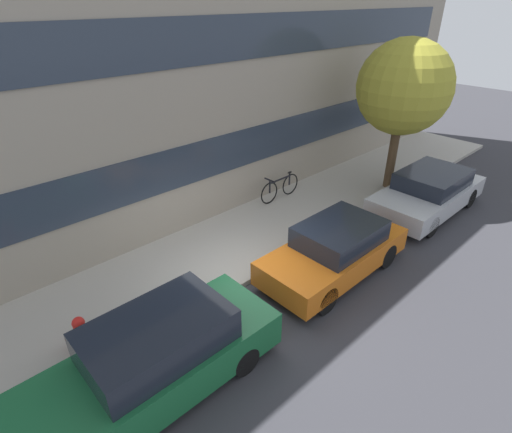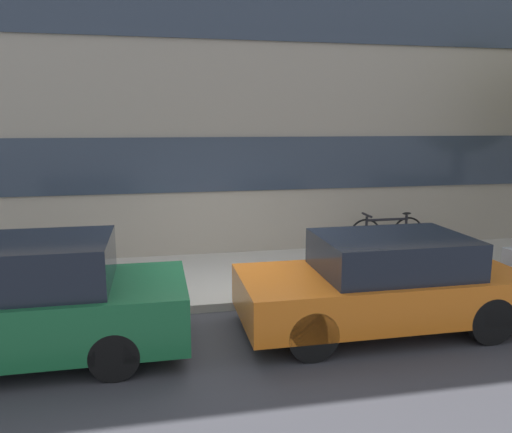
# 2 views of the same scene
# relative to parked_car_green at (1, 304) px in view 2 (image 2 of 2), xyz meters

# --- Properties ---
(ground_plane) EXTENTS (56.00, 56.00, 0.00)m
(ground_plane) POSITION_rel_parked_car_green_xyz_m (3.02, 1.05, -0.71)
(ground_plane) COLOR #333338
(sidewalk_strip) EXTENTS (28.00, 2.99, 0.13)m
(sidewalk_strip) POSITION_rel_parked_car_green_xyz_m (3.02, 2.54, -0.65)
(sidewalk_strip) COLOR #A8A399
(sidewalk_strip) RESTS_ON ground_plane
(rowhouse_facade) EXTENTS (28.00, 1.02, 9.04)m
(rowhouse_facade) POSITION_rel_parked_car_green_xyz_m (3.02, 4.48, 3.82)
(rowhouse_facade) COLOR gray
(rowhouse_facade) RESTS_ON ground_plane
(parked_car_green) EXTENTS (4.43, 1.63, 1.47)m
(parked_car_green) POSITION_rel_parked_car_green_xyz_m (0.00, 0.00, 0.00)
(parked_car_green) COLOR #195B33
(parked_car_green) RESTS_ON ground_plane
(parked_car_orange) EXTENTS (3.86, 1.64, 1.31)m
(parked_car_orange) POSITION_rel_parked_car_green_xyz_m (4.85, 0.00, -0.05)
(parked_car_orange) COLOR #D16619
(parked_car_orange) RESTS_ON ground_plane
(bicycle) EXTENTS (1.69, 0.44, 0.82)m
(bicycle) POSITION_rel_parked_car_green_xyz_m (6.62, 3.52, -0.18)
(bicycle) COLOR black
(bicycle) RESTS_ON sidewalk_strip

